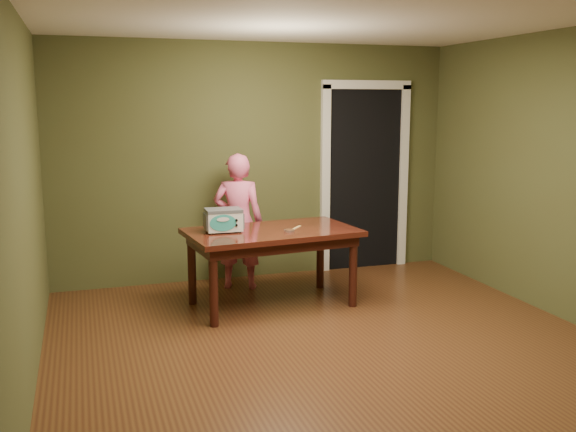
{
  "coord_description": "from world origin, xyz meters",
  "views": [
    {
      "loc": [
        -1.87,
        -4.37,
        1.96
      ],
      "look_at": [
        -0.13,
        1.0,
        0.95
      ],
      "focal_mm": 40.0,
      "sensor_mm": 36.0,
      "label": 1
    }
  ],
  "objects": [
    {
      "name": "baking_pan",
      "position": [
        -0.03,
        1.26,
        0.76
      ],
      "size": [
        0.1,
        0.1,
        0.02
      ],
      "color": "silver",
      "rests_on": "dining_table"
    },
    {
      "name": "doorway",
      "position": [
        1.3,
        2.78,
        1.06
      ],
      "size": [
        1.1,
        0.66,
        2.25
      ],
      "color": "black",
      "rests_on": "ground"
    },
    {
      "name": "dining_table",
      "position": [
        -0.16,
        1.4,
        0.65
      ],
      "size": [
        1.68,
        1.06,
        0.75
      ],
      "rotation": [
        0.0,
        0.0,
        0.1
      ],
      "color": "black",
      "rests_on": "floor"
    },
    {
      "name": "toy_oven",
      "position": [
        -0.62,
        1.45,
        0.87
      ],
      "size": [
        0.36,
        0.25,
        0.22
      ],
      "rotation": [
        0.0,
        0.0,
        -0.03
      ],
      "color": "#4C4F54",
      "rests_on": "dining_table"
    },
    {
      "name": "floor",
      "position": [
        0.0,
        0.0,
        0.0
      ],
      "size": [
        5.0,
        5.0,
        0.0
      ],
      "primitive_type": "plane",
      "color": "#573318",
      "rests_on": "ground"
    },
    {
      "name": "child",
      "position": [
        -0.32,
        2.1,
        0.72
      ],
      "size": [
        0.61,
        0.51,
        1.43
      ],
      "primitive_type": "imported",
      "rotation": [
        0.0,
        0.0,
        2.76
      ],
      "color": "pink",
      "rests_on": "floor"
    },
    {
      "name": "room_shell",
      "position": [
        0.0,
        0.0,
        1.71
      ],
      "size": [
        4.52,
        5.02,
        2.61
      ],
      "color": "#464C28",
      "rests_on": "ground"
    },
    {
      "name": "spatula",
      "position": [
        0.1,
        1.42,
        0.75
      ],
      "size": [
        0.13,
        0.15,
        0.01
      ],
      "primitive_type": "cube",
      "rotation": [
        0.0,
        0.0,
        0.87
      ],
      "color": "#F3C269",
      "rests_on": "dining_table"
    }
  ]
}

